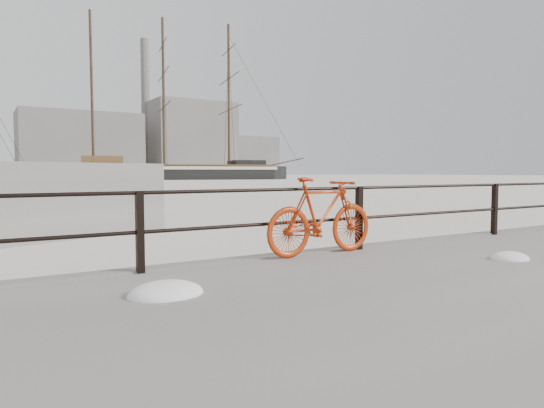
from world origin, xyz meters
TOP-DOWN VIEW (x-y plane):
  - ground at (0.00, 0.00)m, footprint 400.00×400.00m
  - guardrail at (0.00, -0.15)m, footprint 28.00×0.10m
  - bicycle at (-0.82, -0.25)m, footprint 1.92×0.34m
  - barque_black at (26.53, 87.01)m, footprint 60.55×30.18m
  - industrial_west at (20.00, 140.00)m, footprint 32.00×18.00m
  - industrial_mid at (55.00, 145.00)m, footprint 26.00×20.00m
  - industrial_east at (78.00, 150.00)m, footprint 20.00×16.00m
  - smokestack at (42.00, 150.00)m, footprint 2.80×2.80m

SIDE VIEW (x-z plane):
  - ground at x=0.00m, z-range 0.00..0.00m
  - barque_black at x=26.53m, z-range -16.46..16.46m
  - guardrail at x=0.00m, z-range 0.35..1.35m
  - bicycle at x=-0.82m, z-range 0.35..1.50m
  - industrial_east at x=78.00m, z-range 0.00..14.00m
  - industrial_west at x=20.00m, z-range 0.00..18.00m
  - industrial_mid at x=55.00m, z-range 0.00..24.00m
  - smokestack at x=42.00m, z-range 0.00..44.00m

